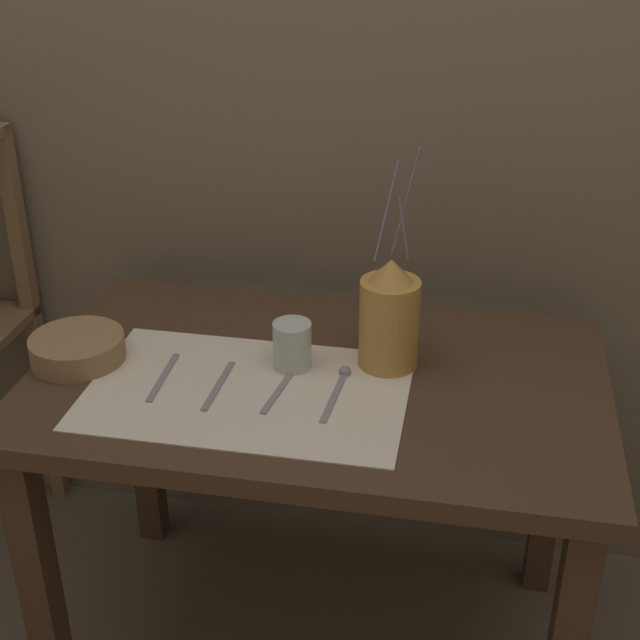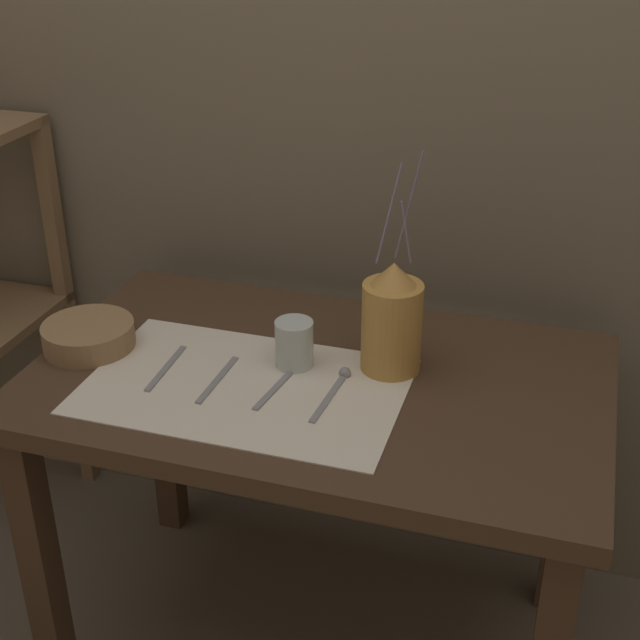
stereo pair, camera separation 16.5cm
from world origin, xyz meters
name	(u,v)px [view 2 (the right image)]	position (x,y,z in m)	size (l,w,h in m)	color
ground_plane	(318,639)	(0.00, 0.00, 0.00)	(12.00, 12.00, 0.00)	brown
stone_wall_back	(381,68)	(0.00, 0.45, 1.20)	(7.00, 0.06, 2.40)	#6B5E4C
wooden_table	(317,421)	(0.00, 0.00, 0.60)	(1.11, 0.68, 0.71)	#422D1E
linen_cloth	(245,386)	(-0.12, -0.08, 0.71)	(0.60, 0.38, 0.00)	beige
pitcher_with_flowers	(392,321)	(0.13, 0.06, 0.81)	(0.12, 0.12, 0.44)	#B7843D
wooden_bowl	(89,336)	(-0.47, -0.03, 0.74)	(0.18, 0.18, 0.05)	#8E6B47
glass_tumbler_near	(294,343)	(-0.05, 0.02, 0.76)	(0.07, 0.07, 0.09)	#B7C1BC
knife_center	(166,368)	(-0.29, -0.07, 0.71)	(0.02, 0.17, 0.00)	gray
fork_outer	(218,380)	(-0.17, -0.08, 0.71)	(0.02, 0.17, 0.00)	gray
spoon_outer	(290,372)	(-0.05, -0.02, 0.72)	(0.04, 0.19, 0.02)	gray
spoon_inner	(339,382)	(0.05, -0.02, 0.72)	(0.03, 0.19, 0.02)	gray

